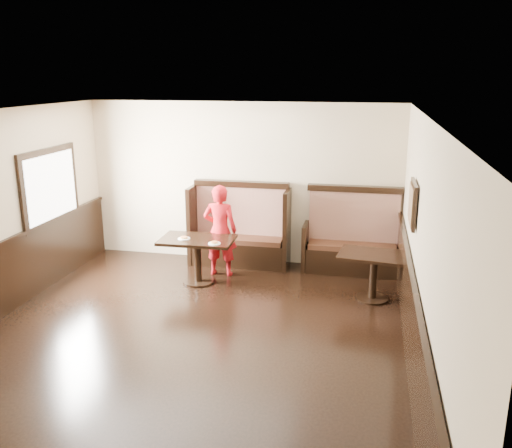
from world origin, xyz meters
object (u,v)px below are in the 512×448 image
(child, at_px, (220,230))
(table_main, at_px, (197,249))
(booth_neighbor, at_px, (352,244))
(booth_main, at_px, (240,234))
(table_neighbor, at_px, (374,266))

(child, bearing_deg, table_main, 57.04)
(booth_neighbor, xyz_separation_m, table_main, (-2.39, -1.05, 0.09))
(booth_main, height_order, child, child)
(booth_main, bearing_deg, booth_neighbor, -0.05)
(booth_neighbor, bearing_deg, table_main, -156.28)
(table_main, bearing_deg, child, 57.21)
(table_main, xyz_separation_m, table_neighbor, (2.75, -0.12, -0.04))
(booth_neighbor, relative_size, child, 1.08)
(booth_main, bearing_deg, table_neighbor, -27.00)
(booth_neighbor, distance_m, table_main, 2.61)
(booth_neighbor, distance_m, table_neighbor, 1.23)
(table_neighbor, bearing_deg, child, 175.43)
(table_neighbor, distance_m, child, 2.56)
(booth_neighbor, height_order, table_main, booth_neighbor)
(booth_main, distance_m, booth_neighbor, 1.95)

